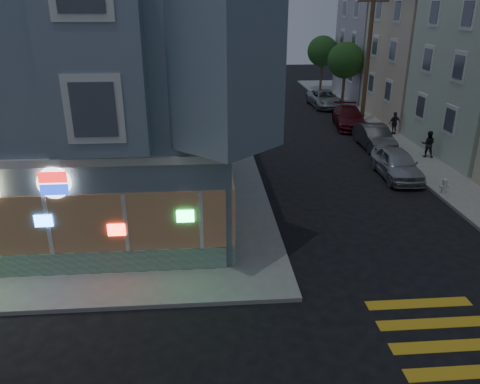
{
  "coord_description": "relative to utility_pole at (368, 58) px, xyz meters",
  "views": [
    {
      "loc": [
        0.18,
        -9.73,
        8.46
      ],
      "look_at": [
        1.37,
        5.46,
        2.27
      ],
      "focal_mm": 35.0,
      "sensor_mm": 36.0,
      "label": 1
    }
  ],
  "objects": [
    {
      "name": "ground",
      "position": [
        -12.0,
        -24.0,
        -4.8
      ],
      "size": [
        120.0,
        120.0,
        0.0
      ],
      "primitive_type": "plane",
      "color": "black",
      "rests_on": "ground"
    },
    {
      "name": "sidewalk_nw",
      "position": [
        -25.5,
        -1.0,
        -4.72
      ],
      "size": [
        33.0,
        42.0,
        0.15
      ],
      "primitive_type": "cube",
      "color": "gray",
      "rests_on": "ground"
    },
    {
      "name": "corner_building",
      "position": [
        -18.0,
        -13.02,
        1.02
      ],
      "size": [
        14.6,
        14.6,
        11.4
      ],
      "color": "gray",
      "rests_on": "sidewalk_nw"
    },
    {
      "name": "row_house_c",
      "position": [
        7.5,
        1.0,
        -0.15
      ],
      "size": [
        12.0,
        8.6,
        9.0
      ],
      "primitive_type": "cube",
      "color": "#BDAB92",
      "rests_on": "sidewalk_ne"
    },
    {
      "name": "row_house_d",
      "position": [
        7.5,
        10.0,
        0.6
      ],
      "size": [
        12.0,
        8.6,
        10.5
      ],
      "primitive_type": "cube",
      "color": "#A199A8",
      "rests_on": "sidewalk_ne"
    },
    {
      "name": "utility_pole",
      "position": [
        0.0,
        0.0,
        0.0
      ],
      "size": [
        2.2,
        0.3,
        9.0
      ],
      "color": "#4C3826",
      "rests_on": "sidewalk_ne"
    },
    {
      "name": "street_tree_near",
      "position": [
        0.2,
        6.0,
        -0.86
      ],
      "size": [
        3.0,
        3.0,
        5.3
      ],
      "color": "#4C3826",
      "rests_on": "sidewalk_ne"
    },
    {
      "name": "street_tree_far",
      "position": [
        0.2,
        14.0,
        -0.86
      ],
      "size": [
        3.0,
        3.0,
        5.3
      ],
      "color": "#4C3826",
      "rests_on": "sidewalk_ne"
    },
    {
      "name": "pedestrian_a",
      "position": [
        1.0,
        -8.74,
        -3.88
      ],
      "size": [
        0.91,
        0.83,
        1.53
      ],
      "primitive_type": "imported",
      "rotation": [
        0.0,
        0.0,
        2.73
      ],
      "color": "black",
      "rests_on": "sidewalk_ne"
    },
    {
      "name": "pedestrian_b",
      "position": [
        1.0,
        -3.69,
        -3.88
      ],
      "size": [
        0.96,
        0.62,
        1.52
      ],
      "primitive_type": "imported",
      "rotation": [
        0.0,
        0.0,
        3.45
      ],
      "color": "#27242C",
      "rests_on": "sidewalk_ne"
    },
    {
      "name": "parked_car_a",
      "position": [
        -1.96,
        -11.56,
        -4.06
      ],
      "size": [
        1.91,
        4.4,
        1.48
      ],
      "primitive_type": "imported",
      "rotation": [
        0.0,
        0.0,
        -0.04
      ],
      "color": "#AFB1B7",
      "rests_on": "ground"
    },
    {
      "name": "parked_car_b",
      "position": [
        -1.3,
        -6.36,
        -4.08
      ],
      "size": [
        1.57,
        4.38,
        1.44
      ],
      "primitive_type": "imported",
      "rotation": [
        0.0,
        0.0,
        -0.01
      ],
      "color": "#343639",
      "rests_on": "ground"
    },
    {
      "name": "parked_car_c",
      "position": [
        -1.3,
        -0.97,
        -4.08
      ],
      "size": [
        2.68,
        5.19,
        1.44
      ],
      "primitive_type": "imported",
      "rotation": [
        0.0,
        0.0,
        -0.14
      ],
      "color": "#55131E",
      "rests_on": "ground"
    },
    {
      "name": "parked_car_d",
      "position": [
        -1.3,
        6.15,
        -4.09
      ],
      "size": [
        2.54,
        5.16,
        1.41
      ],
      "primitive_type": "imported",
      "rotation": [
        0.0,
        0.0,
        0.04
      ],
      "color": "#999EA3",
      "rests_on": "ground"
    },
    {
      "name": "traffic_signal",
      "position": [
        -11.9,
        -19.12,
        -1.31
      ],
      "size": [
        0.62,
        0.55,
        4.94
      ],
      "rotation": [
        0.0,
        0.0,
        0.33
      ],
      "color": "black",
      "rests_on": "sidewalk_nw"
    },
    {
      "name": "fire_hydrant",
      "position": [
        -0.7,
        -14.21,
        -4.25
      ],
      "size": [
        0.43,
        0.25,
        0.75
      ],
      "color": "silver",
      "rests_on": "sidewalk_ne"
    }
  ]
}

